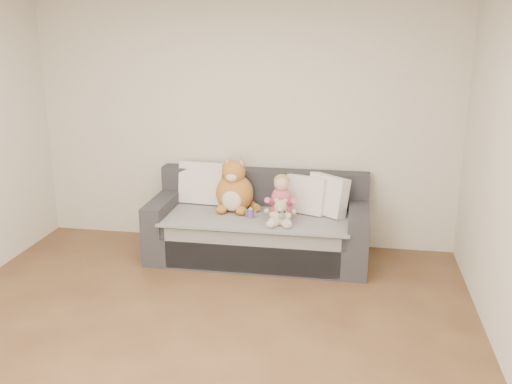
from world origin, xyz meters
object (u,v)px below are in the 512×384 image
sofa (259,228)px  sippy_cup (251,212)px  toddler (281,201)px  teddy_bear (281,214)px  plush_cat (235,190)px

sofa → sippy_cup: (-0.06, -0.16, 0.22)m
toddler → sofa: bearing=146.1°
toddler → teddy_bear: (0.02, -0.19, -0.08)m
teddy_bear → sofa: bearing=129.3°
sofa → sippy_cup: size_ratio=19.25×
plush_cat → teddy_bear: bearing=-33.7°
plush_cat → sippy_cup: bearing=-43.0°
plush_cat → sofa: bearing=-7.3°
plush_cat → sippy_cup: (0.20, -0.20, -0.16)m
sofa → sippy_cup: bearing=-110.0°
sippy_cup → teddy_bear: bearing=-27.9°
toddler → sippy_cup: bearing=179.9°
sofa → sippy_cup: 0.28m
toddler → teddy_bear: 0.20m
sofa → sippy_cup: sofa is taller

